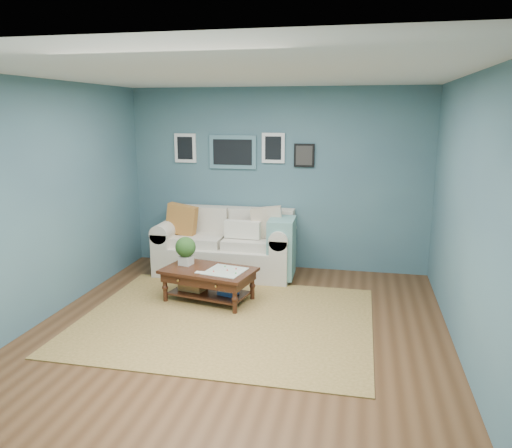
# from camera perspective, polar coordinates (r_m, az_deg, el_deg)

# --- Properties ---
(room_shell) EXTENTS (5.00, 5.02, 2.70)m
(room_shell) POSITION_cam_1_polar(r_m,az_deg,el_deg) (5.14, -2.35, 1.74)
(room_shell) COLOR brown
(room_shell) RESTS_ON ground
(area_rug) EXTENTS (3.29, 2.63, 0.01)m
(area_rug) POSITION_cam_1_polar(r_m,az_deg,el_deg) (5.84, -3.46, -10.84)
(area_rug) COLOR brown
(area_rug) RESTS_ON ground
(loveseat) EXTENTS (2.03, 0.92, 1.04)m
(loveseat) POSITION_cam_1_polar(r_m,az_deg,el_deg) (7.35, -2.79, -2.43)
(loveseat) COLOR silver
(loveseat) RESTS_ON ground
(coffee_table) EXTENTS (1.23, 0.87, 0.79)m
(coffee_table) POSITION_cam_1_polar(r_m,az_deg,el_deg) (6.33, -5.87, -5.68)
(coffee_table) COLOR black
(coffee_table) RESTS_ON ground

